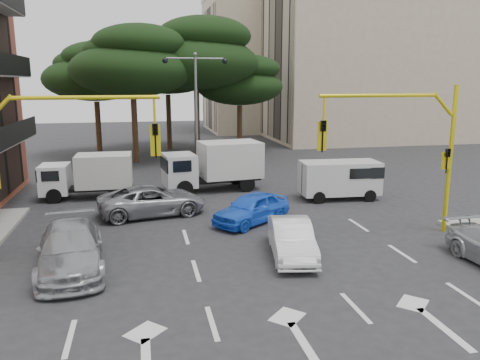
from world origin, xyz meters
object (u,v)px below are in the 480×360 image
object	(u,v)px
street_lamp_center	(196,92)
car_white_hatch	(292,239)
signal_mast_right	(412,140)
car_blue_compact	(252,208)
van_white	(339,180)
box_truck_b	(213,166)
car_silver_cross_a	(153,201)
signal_mast_left	(43,150)
car_silver_wagon	(70,248)
box_truck_a	(88,176)

from	to	relation	value
street_lamp_center	car_white_hatch	size ratio (longest dim) A/B	1.97
signal_mast_right	car_blue_compact	bearing A→B (deg)	153.80
car_white_hatch	van_white	distance (m)	9.08
van_white	box_truck_b	world-z (taller)	box_truck_b
van_white	box_truck_b	distance (m)	7.10
car_silver_cross_a	signal_mast_right	bearing A→B (deg)	-127.26
box_truck_b	car_silver_cross_a	bearing A→B (deg)	134.58
car_blue_compact	van_white	bearing A→B (deg)	84.79
signal_mast_left	signal_mast_right	bearing A→B (deg)	0.00
street_lamp_center	van_white	xyz separation A→B (m)	(6.60, -7.89, -4.40)
signal_mast_left	car_blue_compact	distance (m)	8.94
signal_mast_left	car_silver_wagon	size ratio (longest dim) A/B	1.19
street_lamp_center	car_white_hatch	distance (m)	16.18
car_blue_compact	car_silver_wagon	xyz separation A→B (m)	(-7.07, -3.84, 0.07)
signal_mast_right	box_truck_b	xyz separation A→B (m)	(-6.43, 9.51, -2.51)
car_silver_cross_a	box_truck_a	size ratio (longest dim) A/B	1.04
street_lamp_center	car_silver_wagon	distance (m)	16.84
car_white_hatch	car_blue_compact	distance (m)	4.24
van_white	box_truck_b	size ratio (longest dim) A/B	0.73
car_silver_wagon	car_silver_cross_a	distance (m)	6.66
car_blue_compact	van_white	xyz separation A→B (m)	(5.56, 3.28, 0.36)
signal_mast_right	car_blue_compact	world-z (taller)	signal_mast_right
car_white_hatch	street_lamp_center	bearing A→B (deg)	105.66
box_truck_b	van_white	bearing A→B (deg)	-125.63
signal_mast_left	van_white	size ratio (longest dim) A/B	1.47
van_white	car_silver_cross_a	bearing A→B (deg)	-79.79
car_silver_cross_a	signal_mast_left	bearing A→B (deg)	133.59
box_truck_a	signal_mast_right	bearing A→B (deg)	-123.44
street_lamp_center	car_blue_compact	distance (m)	12.19
signal_mast_left	car_silver_cross_a	bearing A→B (deg)	54.18
car_silver_wagon	box_truck_b	size ratio (longest dim) A/B	0.90
car_silver_wagon	signal_mast_right	bearing A→B (deg)	-1.83
car_silver_wagon	car_blue_compact	bearing A→B (deg)	22.21
signal_mast_right	box_truck_a	xyz separation A→B (m)	(-13.24, 9.07, -2.71)
car_silver_cross_a	car_silver_wagon	bearing A→B (deg)	144.15
signal_mast_right	car_white_hatch	distance (m)	6.37
street_lamp_center	car_silver_wagon	xyz separation A→B (m)	(-6.03, -15.01, -4.69)
signal_mast_left	box_truck_b	size ratio (longest dim) A/B	1.07
car_silver_wagon	van_white	bearing A→B (deg)	23.11
street_lamp_center	van_white	distance (m)	11.19
car_blue_compact	car_silver_wagon	size ratio (longest dim) A/B	0.77
signal_mast_left	box_truck_b	xyz separation A→B (m)	(7.18, 9.51, -2.51)
box_truck_a	car_blue_compact	bearing A→B (deg)	-128.84
signal_mast_left	street_lamp_center	distance (m)	15.65
car_silver_cross_a	car_white_hatch	bearing A→B (deg)	-154.45
car_white_hatch	car_silver_cross_a	bearing A→B (deg)	136.27
car_white_hatch	box_truck_a	xyz separation A→B (m)	(-7.93, 10.45, 0.52)
car_silver_wagon	signal_mast_left	bearing A→B (deg)	121.54
car_silver_cross_a	van_white	distance (m)	9.85
signal_mast_left	van_white	bearing A→B (deg)	24.52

